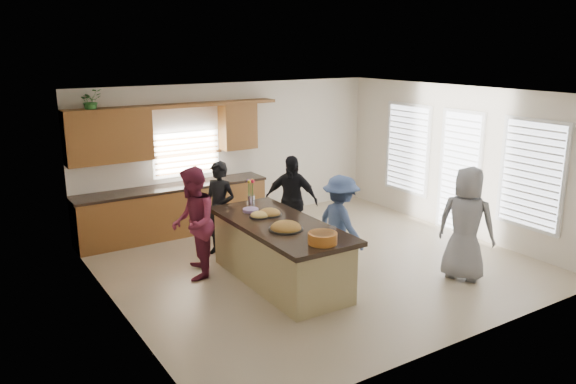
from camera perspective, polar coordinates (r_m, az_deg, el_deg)
floor at (r=9.40m, az=2.96°, el=-7.28°), size 6.50×6.50×0.00m
room_shell at (r=8.86m, az=3.12°, el=4.19°), size 6.52×6.02×2.81m
back_cabinetry at (r=10.77m, az=-11.93°, el=0.40°), size 4.08×0.66×2.46m
right_wall_glazing at (r=11.04m, az=17.22°, el=2.70°), size 0.06×4.00×2.25m
island at (r=8.54m, az=-0.84°, el=-6.30°), size 1.18×2.71×0.95m
platter_front at (r=8.04m, az=-0.22°, el=-3.68°), size 0.49×0.49×0.20m
platter_mid at (r=8.74m, az=-1.91°, el=-2.19°), size 0.38×0.38×0.16m
platter_back at (r=8.64m, az=-2.90°, el=-2.40°), size 0.31×0.31×0.13m
salad_bowl at (r=7.50m, az=3.53°, el=-4.64°), size 0.39×0.39×0.15m
clear_cup at (r=7.92m, az=4.58°, el=-3.86°), size 0.09×0.09×0.10m
plate_stack at (r=8.94m, az=-3.82°, el=-1.84°), size 0.25×0.25×0.05m
flower_vase at (r=9.22m, az=-3.78°, el=0.04°), size 0.14×0.14×0.44m
potted_plant at (r=10.21m, az=-19.41°, el=8.74°), size 0.44×0.41×0.40m
woman_left_back at (r=9.61m, az=-6.96°, el=-1.72°), size 0.64×0.71×1.63m
woman_left_mid at (r=8.72m, az=-9.61°, el=-3.15°), size 0.95×1.05×1.74m
woman_left_front at (r=9.98m, az=0.31°, el=-0.91°), size 0.96×0.98×1.65m
woman_right_back at (r=8.89m, az=5.36°, el=-3.26°), size 0.59×1.01×1.57m
woman_right_front at (r=8.96m, az=17.65°, el=-3.09°), size 0.89×1.03×1.77m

